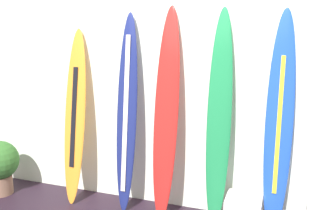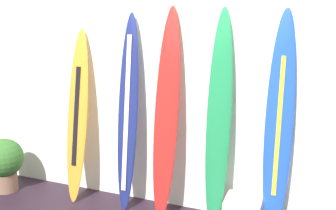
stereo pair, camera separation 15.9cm
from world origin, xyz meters
TOP-DOWN VIEW (x-y plane):
  - wall_back at (0.00, 1.30)m, footprint 7.20×0.20m
  - surfboard_sunset at (-1.17, 0.98)m, footprint 0.26×0.40m
  - surfboard_navy at (-0.52, 0.99)m, footprint 0.24×0.35m
  - surfboard_crimson at (-0.06, 0.97)m, footprint 0.26×0.43m
  - surfboard_emerald at (0.49, 1.00)m, footprint 0.26×0.34m
  - surfboard_cobalt at (1.06, 1.02)m, footprint 0.26×0.28m

SIDE VIEW (x-z plane):
  - surfboard_sunset at x=-1.17m, z-range -0.01..1.97m
  - surfboard_navy at x=-0.52m, z-range -0.01..2.15m
  - surfboard_emerald at x=0.49m, z-range -0.02..2.19m
  - surfboard_cobalt at x=1.06m, z-range 0.00..2.19m
  - surfboard_crimson at x=-0.06m, z-range -0.01..2.21m
  - wall_back at x=0.00m, z-range 0.00..2.80m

